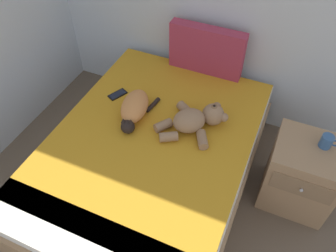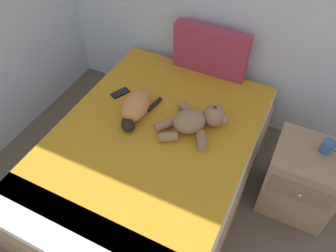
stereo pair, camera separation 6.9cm
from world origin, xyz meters
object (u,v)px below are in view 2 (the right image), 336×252
(cat, at_px, (135,107))
(mug, at_px, (328,147))
(patterned_cushion, at_px, (210,51))
(teddy_bear, at_px, (196,120))
(nightstand, at_px, (301,179))
(cell_phone, at_px, (120,93))
(bed, at_px, (151,161))

(cat, bearing_deg, mug, 8.65)
(patterned_cushion, distance_m, mug, 1.16)
(cat, bearing_deg, patterned_cushion, 67.96)
(cat, height_order, mug, cat)
(patterned_cushion, relative_size, teddy_bear, 1.30)
(teddy_bear, bearing_deg, nightstand, 5.26)
(teddy_bear, xyz_separation_m, cell_phone, (-0.69, 0.08, -0.07))
(cat, distance_m, cell_phone, 0.28)
(teddy_bear, distance_m, mug, 0.88)
(cat, xyz_separation_m, teddy_bear, (0.46, 0.07, 0.00))
(bed, distance_m, cat, 0.43)
(cat, xyz_separation_m, mug, (1.32, 0.20, 0.03))
(teddy_bear, bearing_deg, patterned_cushion, 103.74)
(cat, bearing_deg, cell_phone, 147.30)
(bed, relative_size, mug, 16.08)
(cell_phone, bearing_deg, mug, 1.91)
(cell_phone, distance_m, nightstand, 1.51)
(bed, relative_size, cell_phone, 11.72)
(patterned_cushion, relative_size, cell_phone, 3.79)
(bed, bearing_deg, nightstand, 16.32)
(teddy_bear, height_order, mug, teddy_bear)
(bed, bearing_deg, cat, 141.66)
(teddy_bear, xyz_separation_m, nightstand, (0.80, 0.07, -0.31))
(cell_phone, height_order, nightstand, nightstand)
(patterned_cushion, distance_m, teddy_bear, 0.69)
(teddy_bear, bearing_deg, cat, -171.16)
(cat, bearing_deg, nightstand, 6.56)
(bed, height_order, mug, mug)
(mug, bearing_deg, patterned_cushion, 152.73)
(patterned_cushion, bearing_deg, cat, -112.04)
(patterned_cushion, bearing_deg, nightstand, -31.26)
(bed, height_order, nightstand, nightstand)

